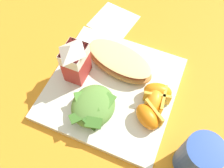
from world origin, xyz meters
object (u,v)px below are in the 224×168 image
milk_carton (74,61)px  paper_napkin (114,21)px  white_plate (112,88)px  drinking_blue_cup (198,157)px  orange_wedge_middle (156,100)px  green_salad_pile (93,106)px  orange_wedge_front (148,116)px  cheesy_pizza_bread (119,61)px  orange_wedge_rear (158,92)px

milk_carton → paper_napkin: milk_carton is taller
white_plate → paper_napkin: bearing=21.6°
milk_carton → drinking_blue_cup: bearing=-107.0°
white_plate → milk_carton: size_ratio=2.55×
orange_wedge_middle → white_plate: bearing=86.8°
green_salad_pile → drinking_blue_cup: bearing=-96.4°
white_plate → paper_napkin: size_ratio=2.55×
white_plate → paper_napkin: 0.22m
orange_wedge_front → drinking_blue_cup: bearing=-113.5°
milk_carton → paper_napkin: bearing=-1.4°
white_plate → drinking_blue_cup: 0.23m
orange_wedge_front → paper_napkin: bearing=35.7°
white_plate → orange_wedge_front: 0.11m
white_plate → paper_napkin: white_plate is taller
green_salad_pile → drinking_blue_cup: drinking_blue_cup is taller
milk_carton → orange_wedge_middle: milk_carton is taller
cheesy_pizza_bread → milk_carton: size_ratio=1.66×
milk_carton → drinking_blue_cup: size_ratio=1.06×
drinking_blue_cup → milk_carton: bearing=73.0°
drinking_blue_cup → orange_wedge_rear: bearing=44.5°
milk_carton → white_plate: bearing=-86.9°
cheesy_pizza_bread → orange_wedge_middle: (-0.06, -0.11, 0.00)m
cheesy_pizza_bread → orange_wedge_rear: (-0.04, -0.11, 0.00)m
green_salad_pile → orange_wedge_rear: same height
orange_wedge_rear → drinking_blue_cup: drinking_blue_cup is taller
orange_wedge_middle → orange_wedge_rear: bearing=4.4°
orange_wedge_rear → cheesy_pizza_bread: bearing=67.5°
green_salad_pile → orange_wedge_middle: (0.06, -0.12, -0.00)m
white_plate → orange_wedge_middle: size_ratio=4.39×
cheesy_pizza_bread → paper_napkin: (0.14, 0.07, -0.03)m
orange_wedge_rear → white_plate: bearing=97.9°
orange_wedge_rear → paper_napkin: bearing=43.8°
orange_wedge_rear → orange_wedge_middle: bearing=-175.6°
milk_carton → drinking_blue_cup: milk_carton is taller
white_plate → drinking_blue_cup: drinking_blue_cup is taller
milk_carton → cheesy_pizza_bread: bearing=-51.5°
white_plate → orange_wedge_front: bearing=-115.4°
milk_carton → orange_wedge_rear: 0.19m
white_plate → cheesy_pizza_bread: 0.06m
white_plate → milk_carton: bearing=93.1°
green_salad_pile → orange_wedge_rear: bearing=-53.9°
orange_wedge_front → drinking_blue_cup: (-0.05, -0.11, 0.02)m
drinking_blue_cup → paper_napkin: bearing=44.1°
cheesy_pizza_bread → milk_carton: (-0.06, 0.08, 0.04)m
white_plate → green_salad_pile: green_salad_pile is taller
orange_wedge_middle → cheesy_pizza_bread: bearing=59.5°
cheesy_pizza_bread → orange_wedge_front: size_ratio=2.62×
green_salad_pile → paper_napkin: size_ratio=0.98×
cheesy_pizza_bread → milk_carton: 0.11m
green_salad_pile → orange_wedge_rear: 0.14m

